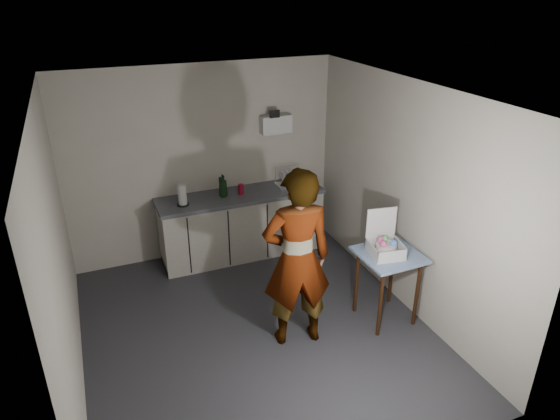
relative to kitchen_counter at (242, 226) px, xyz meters
name	(u,v)px	position (x,y,z in m)	size (l,w,h in m)	color
ground	(257,331)	(-0.40, -1.70, -0.43)	(4.00, 4.00, 0.00)	#2D2D32
wall_back	(204,163)	(-0.40, 0.29, 0.87)	(3.60, 0.02, 2.60)	beige
wall_right	(406,198)	(1.39, -1.70, 0.87)	(0.02, 4.00, 2.60)	beige
wall_left	(60,261)	(-2.19, -1.70, 0.87)	(0.02, 4.00, 2.60)	beige
ceiling	(251,95)	(-0.40, -1.70, 2.17)	(3.60, 4.00, 0.01)	silver
kitchen_counter	(242,226)	(0.00, 0.00, 0.00)	(2.24, 0.62, 0.91)	black
wall_shelf	(276,124)	(0.60, 0.22, 1.32)	(0.42, 0.18, 0.37)	white
side_table	(389,262)	(1.03, -2.01, 0.30)	(0.66, 0.66, 0.83)	#35170C
standing_man	(297,259)	(-0.05, -1.96, 0.55)	(0.71, 0.47, 1.95)	#B2A593
soap_bottle	(223,186)	(-0.23, 0.01, 0.63)	(0.12, 0.12, 0.30)	black
soda_can	(241,189)	(0.01, 0.00, 0.55)	(0.07, 0.07, 0.14)	red
dark_bottle	(222,186)	(-0.24, 0.05, 0.61)	(0.07, 0.07, 0.25)	black
paper_towel	(182,195)	(-0.79, -0.07, 0.62)	(0.16, 0.16, 0.28)	black
dish_rack	(289,181)	(0.72, 0.03, 0.54)	(0.37, 0.27, 0.26)	white
bakery_box	(385,245)	(0.97, -1.99, 0.51)	(0.39, 0.40, 0.47)	white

